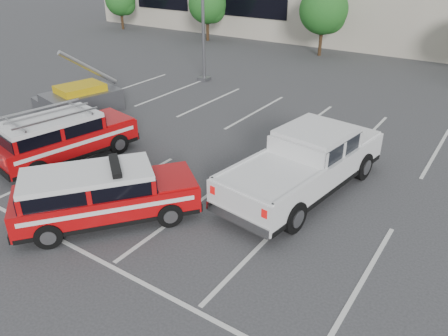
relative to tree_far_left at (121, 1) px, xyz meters
The scene contains 9 objects.
ground 33.36m from the tree_far_left, 41.51° to the right, with size 120.00×120.00×0.00m, color #333335.
stall_markings 30.57m from the tree_far_left, 35.16° to the right, with size 23.00×15.00×0.01m, color silver.
tree_far_left is the anchor object (origin of this frame).
tree_left 10.00m from the tree_far_left, ahead, with size 3.07×3.07×4.42m.
tree_mid_left 20.01m from the tree_far_left, ahead, with size 3.37×3.37×4.85m.
fire_chief_suv 33.14m from the tree_far_left, 45.27° to the right, with size 4.55×5.10×1.77m.
white_pickup 33.13m from the tree_far_left, 34.46° to the right, with size 3.11×6.76×2.00m.
ladder_suv 28.76m from the tree_far_left, 48.59° to the right, with size 2.85×5.22×1.95m.
utility_rig 23.52m from the tree_far_left, 49.34° to the right, with size 3.65×3.75×3.04m.
Camera 1 is at (7.16, -8.36, 7.12)m, focal length 35.00 mm.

